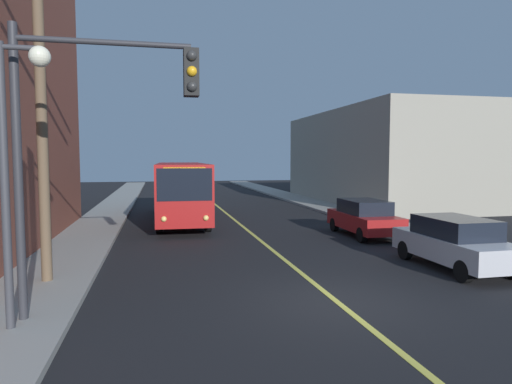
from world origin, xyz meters
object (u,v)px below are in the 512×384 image
at_px(city_bus, 181,188).
at_px(traffic_signal_left_corner, 96,118).
at_px(utility_pole_near, 41,93).
at_px(street_lamp_left, 16,144).
at_px(parked_car_red, 364,217).
at_px(parked_car_silver, 455,242).

bearing_deg(city_bus, traffic_signal_left_corner, -99.08).
bearing_deg(utility_pole_near, street_lamp_left, -84.30).
height_order(parked_car_red, traffic_signal_left_corner, traffic_signal_left_corner).
distance_m(parked_car_silver, utility_pole_near, 12.85).
bearing_deg(street_lamp_left, city_bus, 76.28).
xyz_separation_m(parked_car_silver, parked_car_red, (-0.10, 6.14, 0.00)).
relative_size(city_bus, parked_car_silver, 2.77).
relative_size(utility_pole_near, traffic_signal_left_corner, 1.52).
bearing_deg(parked_car_red, parked_car_silver, -89.07).
distance_m(parked_car_red, traffic_signal_left_corner, 13.75).
xyz_separation_m(utility_pole_near, traffic_signal_left_corner, (1.77, -3.08, -0.89)).
height_order(parked_car_red, utility_pole_near, utility_pole_near).
distance_m(parked_car_silver, street_lamp_left, 12.41).
height_order(parked_car_silver, traffic_signal_left_corner, traffic_signal_left_corner).
bearing_deg(parked_car_silver, city_bus, 121.05).
bearing_deg(city_bus, utility_pole_near, -108.95).
relative_size(traffic_signal_left_corner, street_lamp_left, 1.09).
relative_size(city_bus, traffic_signal_left_corner, 2.03).
bearing_deg(street_lamp_left, parked_car_silver, 13.82).
height_order(traffic_signal_left_corner, street_lamp_left, traffic_signal_left_corner).
bearing_deg(utility_pole_near, city_bus, 71.05).
xyz_separation_m(city_bus, utility_pole_near, (-4.24, -12.34, 3.38)).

